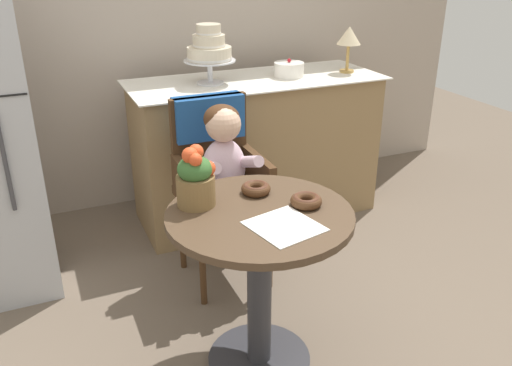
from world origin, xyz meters
TOP-DOWN VIEW (x-y plane):
  - ground_plane at (0.00, 0.00)m, footprint 8.00×8.00m
  - cafe_table at (0.00, 0.00)m, footprint 0.72×0.72m
  - wicker_chair at (0.09, 0.76)m, footprint 0.42×0.45m
  - seated_child at (0.09, 0.60)m, footprint 0.27×0.32m
  - paper_napkin at (0.04, -0.14)m, footprint 0.27×0.28m
  - donut_front at (0.05, 0.16)m, footprint 0.12×0.12m
  - donut_mid at (0.19, -0.02)m, footprint 0.12×0.12m
  - flower_vase at (-0.20, 0.16)m, footprint 0.15×0.15m
  - display_counter at (0.55, 1.30)m, footprint 1.56×0.62m
  - tiered_cake_stand at (0.26, 1.30)m, footprint 0.30×0.30m
  - round_layer_cake at (0.76, 1.28)m, footprint 0.18×0.18m
  - table_lamp at (1.15, 1.24)m, footprint 0.15×0.15m

SIDE VIEW (x-z plane):
  - ground_plane at x=0.00m, z-range 0.00..0.00m
  - display_counter at x=0.55m, z-range 0.00..0.90m
  - cafe_table at x=0.00m, z-range 0.15..0.87m
  - wicker_chair at x=0.09m, z-range 0.16..1.12m
  - seated_child at x=0.09m, z-range 0.31..1.04m
  - paper_napkin at x=0.04m, z-range 0.72..0.72m
  - donut_mid at x=0.19m, z-range 0.72..0.76m
  - donut_front at x=0.05m, z-range 0.72..0.76m
  - flower_vase at x=-0.20m, z-range 0.71..0.96m
  - round_layer_cake at x=0.76m, z-range 0.89..1.00m
  - tiered_cake_stand at x=0.26m, z-range 0.93..1.27m
  - table_lamp at x=1.15m, z-range 0.97..1.26m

